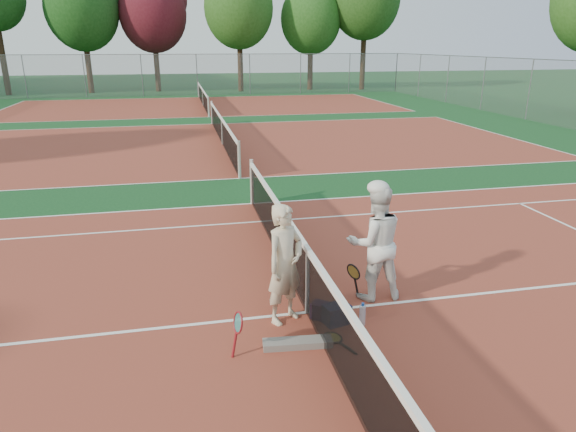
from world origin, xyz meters
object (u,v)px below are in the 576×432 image
Objects in this scene: racket_red at (238,334)px; sports_bag_purple at (322,311)px; racket_spare at (333,338)px; net_main at (307,281)px; player_b at (375,243)px; sports_bag_navy at (337,314)px; player_a at (285,264)px; water_bottle at (362,315)px; racket_black_held at (353,282)px.

racket_red is 2.05× the size of sports_bag_purple.
racket_spare is 0.55m from sports_bag_purple.
net_main is 1.41m from racket_red.
racket_spare is at bearing -77.62° from net_main.
player_b is at bearing 11.47° from racket_red.
sports_bag_navy is (0.33, -0.37, -0.37)m from net_main.
sports_bag_purple is (0.52, -0.08, -0.73)m from player_a.
racket_red is 1.30m from racket_spare.
player_a is 5.69× the size of water_bottle.
racket_black_held is 1.99× the size of sports_bag_purple.
racket_red is 1.44m from sports_bag_purple.
racket_red is at bearing -168.05° from water_bottle.
player_a is at bearing -14.43° from racket_black_held.
player_a is 0.96× the size of player_b.
player_a is 5.87× the size of sports_bag_purple.
water_bottle is at bearing -20.16° from sports_bag_navy.
sports_bag_navy is at bearing -48.47° from net_main.
player_b is (1.46, 0.40, 0.04)m from player_a.
sports_bag_navy is 0.35m from water_bottle.
net_main reaches higher than sports_bag_purple.
racket_red is 1.52m from sports_bag_navy.
player_a is 2.94× the size of racket_black_held.
sports_bag_purple is (-0.94, -0.48, -0.77)m from player_b.
racket_red is at bearing -169.14° from player_a.
player_b reaches higher than sports_bag_navy.
racket_red reaches higher than racket_spare.
player_b reaches higher than sports_bag_purple.
sports_bag_purple is at bearing 11.76° from racket_red.
racket_black_held reaches higher than sports_bag_purple.
player_a is 2.84× the size of racket_spare.
racket_black_held is at bearing 80.98° from water_bottle.
net_main is 0.62m from sports_bag_navy.
sports_bag_purple is (1.26, 0.67, -0.18)m from racket_red.
racket_black_held is 1.93× the size of water_bottle.
water_bottle is (1.76, 0.37, -0.15)m from racket_red.
racket_red is 1.98× the size of water_bottle.
sports_bag_purple is at bearing -50.42° from net_main.
sports_bag_purple is at bearing 133.68° from sports_bag_navy.
sports_bag_navy is at bearing 3.05° from racket_red.
net_main is 6.16× the size of player_b.
net_main is 18.47× the size of racket_red.
net_main is at bearing -10.58° from racket_spare.
sports_bag_navy is (-0.78, -0.65, -0.75)m from player_b.
net_main reaches higher than sports_bag_navy.
net_main is 36.60× the size of water_bottle.
player_b is at bearing 40.10° from sports_bag_navy.
racket_red is at bearing -2.24° from racket_black_held.
net_main is at bearing 22.32° from racket_red.
racket_red reaches higher than sports_bag_purple.
sports_bag_purple is (-0.62, -0.47, -0.17)m from racket_black_held.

